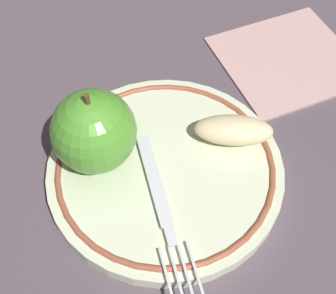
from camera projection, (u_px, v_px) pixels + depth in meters
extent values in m
plane|color=#53464F|center=(165.00, 175.00, 0.46)|extent=(2.00, 2.00, 0.00)
cylinder|color=beige|center=(168.00, 165.00, 0.46)|extent=(0.23, 0.23, 0.02)
torus|color=#A05137|center=(168.00, 161.00, 0.45)|extent=(0.21, 0.21, 0.01)
sphere|color=#529F2F|center=(94.00, 131.00, 0.42)|extent=(0.08, 0.08, 0.08)
cylinder|color=brown|center=(87.00, 100.00, 0.38)|extent=(0.00, 0.00, 0.01)
ellipsoid|color=beige|center=(234.00, 130.00, 0.45)|extent=(0.06, 0.08, 0.02)
cube|color=silver|center=(154.00, 179.00, 0.43)|extent=(0.10, 0.02, 0.00)
cube|color=silver|center=(171.00, 237.00, 0.40)|extent=(0.02, 0.01, 0.00)
cube|color=silver|center=(169.00, 286.00, 0.38)|extent=(0.06, 0.01, 0.00)
cube|color=silver|center=(179.00, 283.00, 0.38)|extent=(0.06, 0.01, 0.00)
cube|color=silver|center=(189.00, 281.00, 0.38)|extent=(0.06, 0.01, 0.00)
cube|color=silver|center=(198.00, 278.00, 0.38)|extent=(0.06, 0.01, 0.00)
cube|color=#CA9B96|center=(288.00, 59.00, 0.55)|extent=(0.15, 0.16, 0.01)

